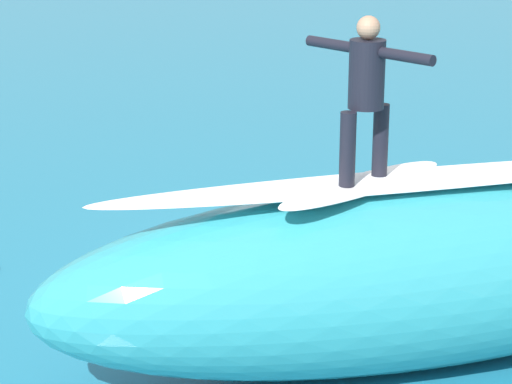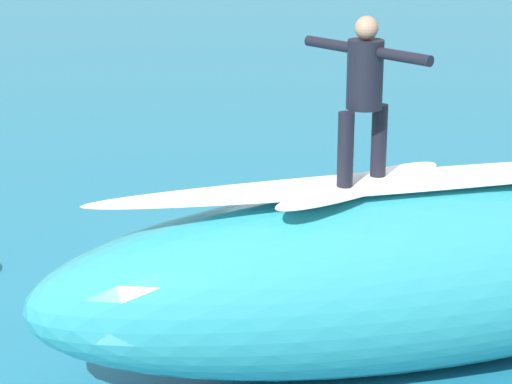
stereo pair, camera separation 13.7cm
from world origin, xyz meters
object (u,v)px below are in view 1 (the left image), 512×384
Objects in this scene: surfer_riding at (366,87)px; surfer_paddling at (170,251)px; surfboard_paddling at (176,260)px; surfboard_riding at (363,184)px.

surfer_riding is 1.13× the size of surfer_paddling.
surfer_riding is 4.53m from surfboard_paddling.
surfer_riding reaches higher than surfer_paddling.
surfer_riding is at bearing -111.18° from surfboard_paddling.
surfer_riding is at bearing 56.81° from surfboard_riding.
surfboard_paddling is at bearing 0.00° from surfer_paddling.
surfboard_riding is at bearing -111.18° from surfboard_paddling.
surfer_riding is 4.38m from surfer_paddling.
surfboard_riding is 1.18× the size of surfboard_paddling.
surfboard_riding is 1.42× the size of surfer_riding.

